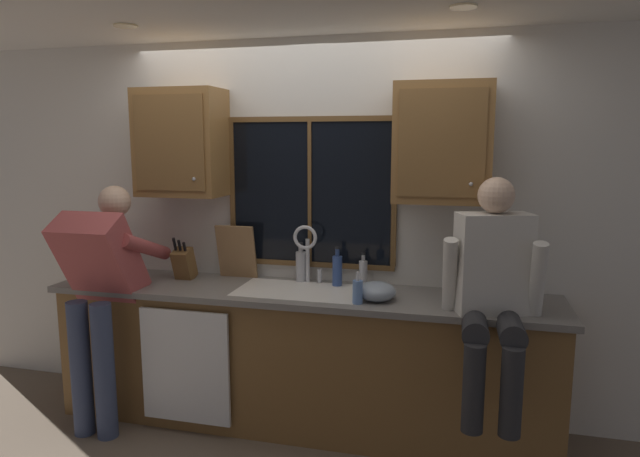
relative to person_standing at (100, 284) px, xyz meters
name	(u,v)px	position (x,y,z in m)	size (l,w,h in m)	color
back_wall	(313,228)	(1.23, 0.69, 0.31)	(5.62, 0.12, 2.55)	silver
ceiling_downlight_left	(126,26)	(0.26, 0.03, 1.57)	(0.14, 0.14, 0.01)	#FFEAB2
ceiling_downlight_right	(463,7)	(2.19, 0.03, 1.57)	(0.14, 0.14, 0.01)	#FFEAB2
window_glass	(311,193)	(1.23, 0.62, 0.56)	(1.10, 0.02, 0.95)	black
window_frame_top	(310,119)	(1.23, 0.61, 1.05)	(1.17, 0.02, 0.04)	brown
window_frame_bottom	(311,264)	(1.23, 0.61, 0.06)	(1.17, 0.02, 0.04)	brown
window_frame_left	(232,191)	(0.67, 0.61, 0.56)	(0.04, 0.02, 0.95)	brown
window_frame_right	(394,195)	(1.80, 0.61, 0.56)	(0.04, 0.02, 0.95)	brown
window_mullion_center	(310,193)	(1.23, 0.61, 0.56)	(0.02, 0.02, 0.95)	brown
lower_cabinet_run	(300,360)	(1.23, 0.34, -0.53)	(3.22, 0.58, 0.88)	brown
countertop	(298,294)	(1.23, 0.32, -0.07)	(3.28, 0.62, 0.04)	slate
dishwasher_front	(185,367)	(0.56, 0.02, -0.51)	(0.60, 0.02, 0.74)	white
upper_cabinet_left	(181,143)	(0.37, 0.46, 0.89)	(0.58, 0.36, 0.72)	olive
upper_cabinet_right	(443,143)	(2.10, 0.46, 0.89)	(0.58, 0.36, 0.72)	olive
sink	(299,305)	(1.23, 0.33, -0.15)	(0.80, 0.46, 0.21)	white
faucet	(308,247)	(1.24, 0.51, 0.20)	(0.18, 0.09, 0.40)	silver
person_standing	(100,284)	(0.00, 0.00, 0.00)	(0.53, 0.68, 1.58)	#384260
person_sitting_on_counter	(493,285)	(2.41, 0.06, 0.13)	(0.54, 0.65, 1.26)	#262628
knife_block	(184,264)	(0.37, 0.42, 0.06)	(0.12, 0.18, 0.32)	brown
cutting_board	(236,252)	(0.71, 0.54, 0.14)	(0.28, 0.02, 0.38)	#997047
mixing_bowl	(377,291)	(1.75, 0.23, 0.00)	(0.24, 0.24, 0.12)	#8C99A8
soap_dispenser	(358,291)	(1.65, 0.13, 0.03)	(0.06, 0.07, 0.20)	#668CCC
bottle_green_glass	(363,273)	(1.61, 0.53, 0.04)	(0.06, 0.06, 0.22)	#B7B7BC
bottle_tall_clear	(301,266)	(1.18, 0.56, 0.06)	(0.07, 0.07, 0.27)	#B7B7BC
bottle_amber_small	(337,270)	(1.44, 0.50, 0.06)	(0.07, 0.07, 0.26)	#334C8C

